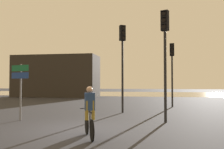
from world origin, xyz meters
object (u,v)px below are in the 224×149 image
(traffic_light_center, at_px, (123,52))
(traffic_light_far_right, at_px, (172,63))
(cyclist, at_px, (90,112))
(distant_building, at_px, (56,76))
(direction_sign_post, at_px, (20,81))
(traffic_light_near_right, at_px, (165,45))

(traffic_light_center, height_order, traffic_light_far_right, traffic_light_center)
(traffic_light_far_right, distance_m, cyclist, 11.46)
(distant_building, bearing_deg, traffic_light_far_right, -39.36)
(direction_sign_post, bearing_deg, traffic_light_center, -119.52)
(distant_building, relative_size, direction_sign_post, 3.93)
(direction_sign_post, bearing_deg, traffic_light_far_right, -114.07)
(direction_sign_post, distance_m, cyclist, 5.22)
(distant_building, height_order, traffic_light_far_right, distant_building)
(traffic_light_near_right, height_order, traffic_light_far_right, traffic_light_near_right)
(traffic_light_near_right, bearing_deg, distant_building, -33.26)
(distant_building, distance_m, direction_sign_post, 19.52)
(traffic_light_near_right, relative_size, direction_sign_post, 1.90)
(traffic_light_near_right, bearing_deg, traffic_light_center, -31.98)
(traffic_light_far_right, height_order, cyclist, traffic_light_far_right)
(traffic_light_center, bearing_deg, cyclist, 56.77)
(direction_sign_post, xyz_separation_m, cyclist, (4.13, -3.05, -0.97))
(traffic_light_center, bearing_deg, traffic_light_far_right, -159.41)
(traffic_light_center, relative_size, cyclist, 3.14)
(cyclist, bearing_deg, traffic_light_far_right, 49.26)
(traffic_light_center, bearing_deg, distant_building, -87.43)
(distant_building, bearing_deg, traffic_light_near_right, -55.26)
(traffic_light_far_right, bearing_deg, traffic_light_near_right, 86.75)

